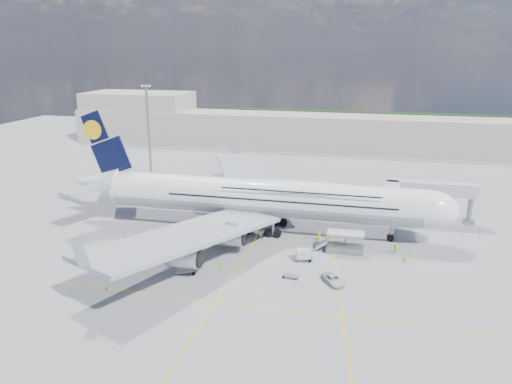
% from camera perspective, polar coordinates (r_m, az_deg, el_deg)
% --- Properties ---
extents(ground, '(300.00, 300.00, 0.00)m').
position_cam_1_polar(ground, '(91.22, -0.78, -6.52)').
color(ground, gray).
rests_on(ground, ground).
extents(taxi_line_main, '(0.25, 220.00, 0.01)m').
position_cam_1_polar(taxi_line_main, '(91.22, -0.78, -6.51)').
color(taxi_line_main, yellow).
rests_on(taxi_line_main, ground).
extents(taxi_line_cross, '(120.00, 0.25, 0.01)m').
position_cam_1_polar(taxi_line_cross, '(73.91, -4.66, -12.37)').
color(taxi_line_cross, yellow).
rests_on(taxi_line_cross, ground).
extents(taxi_line_diag, '(14.16, 99.06, 0.01)m').
position_cam_1_polar(taxi_line_diag, '(98.32, 8.63, -4.97)').
color(taxi_line_diag, yellow).
rests_on(taxi_line_diag, ground).
extents(airliner, '(77.26, 79.15, 23.71)m').
position_cam_1_polar(airliner, '(97.98, 0.78, -0.61)').
color(airliner, white).
rests_on(airliner, ground).
extents(jet_bridge, '(18.80, 12.10, 8.50)m').
position_cam_1_polar(jet_bridge, '(106.71, 17.80, 0.01)').
color(jet_bridge, '#B7B7BC').
rests_on(jet_bridge, ground).
extents(cargo_loader, '(8.53, 3.20, 3.67)m').
position_cam_1_polar(cargo_loader, '(91.11, 10.04, -5.96)').
color(cargo_loader, silver).
rests_on(cargo_loader, ground).
extents(light_mast, '(3.00, 0.70, 25.50)m').
position_cam_1_polar(light_mast, '(142.01, -12.17, 6.99)').
color(light_mast, gray).
rests_on(light_mast, ground).
extents(terminal, '(180.00, 16.00, 12.00)m').
position_cam_1_polar(terminal, '(180.09, 6.67, 6.85)').
color(terminal, '#B2AD9E').
rests_on(terminal, ground).
extents(hangar, '(40.00, 22.00, 18.00)m').
position_cam_1_polar(hangar, '(204.57, -13.19, 8.52)').
color(hangar, '#B2AD9E').
rests_on(hangar, ground).
extents(tree_line, '(160.00, 6.00, 8.00)m').
position_cam_1_polar(tree_line, '(224.51, 18.36, 7.49)').
color(tree_line, '#193814').
rests_on(tree_line, ground).
extents(dolly_row_a, '(3.74, 2.80, 0.49)m').
position_cam_1_polar(dolly_row_a, '(90.15, -9.59, -6.78)').
color(dolly_row_a, gray).
rests_on(dolly_row_a, ground).
extents(dolly_row_b, '(3.11, 2.15, 1.79)m').
position_cam_1_polar(dolly_row_b, '(93.77, -9.15, -5.44)').
color(dolly_row_b, gray).
rests_on(dolly_row_b, ground).
extents(dolly_row_c, '(3.73, 2.74, 0.49)m').
position_cam_1_polar(dolly_row_c, '(82.85, -7.87, -8.86)').
color(dolly_row_c, gray).
rests_on(dolly_row_c, ground).
extents(dolly_back, '(3.23, 2.11, 0.44)m').
position_cam_1_polar(dolly_back, '(98.65, -13.94, -5.00)').
color(dolly_back, gray).
rests_on(dolly_back, ground).
extents(dolly_nose_far, '(2.73, 1.68, 0.38)m').
position_cam_1_polar(dolly_nose_far, '(80.66, 3.97, -9.53)').
color(dolly_nose_far, gray).
rests_on(dolly_nose_far, ground).
extents(dolly_nose_near, '(3.47, 2.45, 1.98)m').
position_cam_1_polar(dolly_nose_near, '(86.63, 5.42, -7.11)').
color(dolly_nose_near, gray).
rests_on(dolly_nose_near, ground).
extents(baggage_tug, '(2.99, 1.55, 1.81)m').
position_cam_1_polar(baggage_tug, '(93.92, -5.48, -5.37)').
color(baggage_tug, white).
rests_on(baggage_tug, ground).
extents(catering_truck_inner, '(7.44, 3.11, 4.39)m').
position_cam_1_polar(catering_truck_inner, '(112.27, -5.58, -1.02)').
color(catering_truck_inner, gray).
rests_on(catering_truck_inner, ground).
extents(catering_truck_outer, '(6.43, 4.23, 3.55)m').
position_cam_1_polar(catering_truck_outer, '(134.74, -2.62, 1.82)').
color(catering_truck_outer, gray).
rests_on(catering_truck_outer, ground).
extents(service_van, '(4.37, 5.13, 1.31)m').
position_cam_1_polar(service_van, '(79.40, 8.80, -9.85)').
color(service_van, silver).
rests_on(service_van, ground).
extents(crew_nose, '(0.83, 0.65, 2.00)m').
position_cam_1_polar(crew_nose, '(88.69, 16.67, -7.23)').
color(crew_nose, '#CFDC17').
rests_on(crew_nose, ground).
extents(crew_loader, '(1.03, 1.04, 1.69)m').
position_cam_1_polar(crew_loader, '(92.30, 15.61, -6.31)').
color(crew_loader, '#EEFF1A').
rests_on(crew_loader, ground).
extents(crew_wing, '(0.94, 1.24, 1.95)m').
position_cam_1_polar(crew_wing, '(97.70, -10.88, -4.62)').
color(crew_wing, '#D8F91A').
rests_on(crew_wing, ground).
extents(crew_van, '(0.71, 1.00, 1.93)m').
position_cam_1_polar(crew_van, '(95.56, 7.21, -4.94)').
color(crew_van, '#DCFF1A').
rests_on(crew_van, ground).
extents(crew_tug, '(1.09, 0.67, 1.63)m').
position_cam_1_polar(crew_tug, '(82.64, -4.04, -8.47)').
color(crew_tug, '#A2E918').
rests_on(crew_tug, ground).
extents(cone_nose, '(0.39, 0.39, 0.50)m').
position_cam_1_polar(cone_nose, '(105.48, 24.20, -4.65)').
color(cone_nose, orange).
rests_on(cone_nose, ground).
extents(cone_wing_left_inner, '(0.39, 0.39, 0.50)m').
position_cam_1_polar(cone_wing_left_inner, '(120.23, -0.22, -0.67)').
color(cone_wing_left_inner, orange).
rests_on(cone_wing_left_inner, ground).
extents(cone_wing_left_outer, '(0.48, 0.48, 0.61)m').
position_cam_1_polar(cone_wing_left_outer, '(127.88, -3.38, 0.38)').
color(cone_wing_left_outer, orange).
rests_on(cone_wing_left_outer, ground).
extents(cone_wing_right_inner, '(0.48, 0.48, 0.62)m').
position_cam_1_polar(cone_wing_right_inner, '(95.08, -10.13, -5.61)').
color(cone_wing_right_inner, orange).
rests_on(cone_wing_right_inner, ground).
extents(cone_wing_right_outer, '(0.39, 0.39, 0.49)m').
position_cam_1_polar(cone_wing_right_outer, '(80.15, -16.72, -10.46)').
color(cone_wing_right_outer, orange).
rests_on(cone_wing_right_outer, ground).
extents(cone_tail, '(0.37, 0.37, 0.48)m').
position_cam_1_polar(cone_tail, '(118.01, -18.63, -1.89)').
color(cone_tail, orange).
rests_on(cone_tail, ground).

